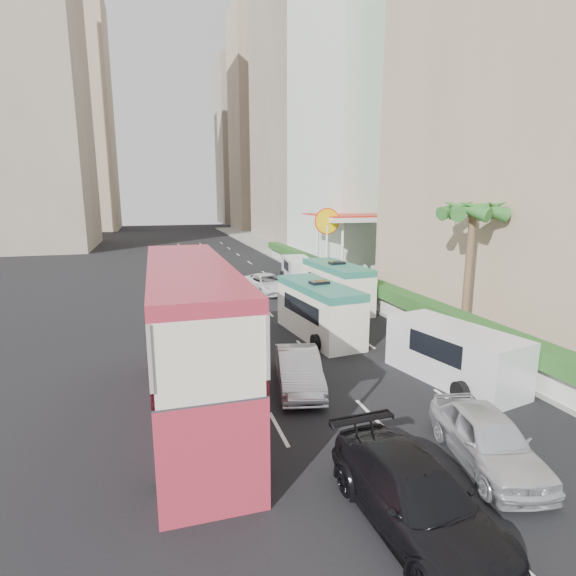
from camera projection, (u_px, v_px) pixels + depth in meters
name	position (u px, v px, depth m)	size (l,w,h in m)	color
ground_plane	(356.00, 389.00, 16.93)	(200.00, 200.00, 0.00)	black
double_decker_bus	(192.00, 340.00, 14.74)	(2.50, 11.00, 5.06)	#AF2B3E
car_silver_lane_a	(299.00, 388.00, 17.05)	(1.54, 4.41, 1.45)	silver
car_silver_lane_b	(485.00, 464.00, 12.24)	(1.78, 4.42, 1.50)	silver
car_black	(413.00, 527.00, 9.89)	(2.11, 5.20, 1.51)	black
van_asset	(267.00, 293.00, 33.72)	(2.31, 5.01, 1.39)	silver
minibus_near	(319.00, 310.00, 23.06)	(2.08, 6.23, 2.76)	silver
minibus_far	(336.00, 286.00, 29.10)	(2.13, 6.40, 2.84)	silver
panel_van_near	(454.00, 354.00, 17.53)	(2.18, 5.44, 2.18)	silver
panel_van_far	(298.00, 270.00, 37.67)	(2.02, 5.04, 2.02)	silver
sidewalk	(330.00, 271.00, 42.89)	(6.00, 120.00, 0.18)	#99968C
kerb_wall	(352.00, 289.00, 31.66)	(0.30, 44.00, 1.00)	silver
hedge	(352.00, 277.00, 31.49)	(1.10, 44.00, 0.70)	#2D6626
palm_tree	(468.00, 274.00, 22.18)	(0.36, 0.36, 6.40)	brown
shell_station	(350.00, 245.00, 40.75)	(6.50, 8.00, 5.50)	silver
tower_mid	(309.00, 81.00, 71.32)	(16.00, 16.00, 50.00)	gray
tower_far_a	(266.00, 123.00, 94.17)	(14.00, 14.00, 44.00)	tan
tower_far_b	(246.00, 144.00, 115.22)	(14.00, 14.00, 40.00)	gray
tower_left_a	(2.00, 43.00, 56.56)	(18.00, 18.00, 52.00)	gray
tower_left_b	(69.00, 115.00, 90.57)	(16.00, 16.00, 46.00)	tan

